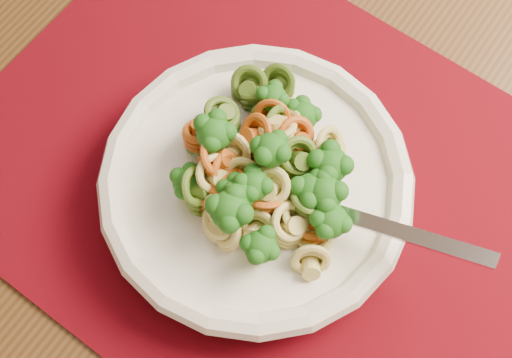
# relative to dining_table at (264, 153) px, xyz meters

# --- Properties ---
(dining_table) EXTENTS (1.53, 1.23, 0.78)m
(dining_table) POSITION_rel_dining_table_xyz_m (0.00, 0.00, 0.00)
(dining_table) COLOR #523217
(dining_table) RESTS_ON ground
(placemat) EXTENTS (0.55, 0.49, 0.00)m
(placemat) POSITION_rel_dining_table_xyz_m (0.02, -0.07, 0.12)
(placemat) COLOR #5A030B
(placemat) RESTS_ON dining_table
(pasta_bowl) EXTENTS (0.23, 0.23, 0.04)m
(pasta_bowl) POSITION_rel_dining_table_xyz_m (0.02, -0.09, 0.15)
(pasta_bowl) COLOR white
(pasta_bowl) RESTS_ON placemat
(pasta_broccoli_heap) EXTENTS (0.20, 0.20, 0.06)m
(pasta_broccoli_heap) POSITION_rel_dining_table_xyz_m (0.02, -0.09, 0.16)
(pasta_broccoli_heap) COLOR tan
(pasta_broccoli_heap) RESTS_ON pasta_bowl
(fork) EXTENTS (0.18, 0.05, 0.08)m
(fork) POSITION_rel_dining_table_xyz_m (0.06, -0.10, 0.16)
(fork) COLOR silver
(fork) RESTS_ON pasta_bowl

